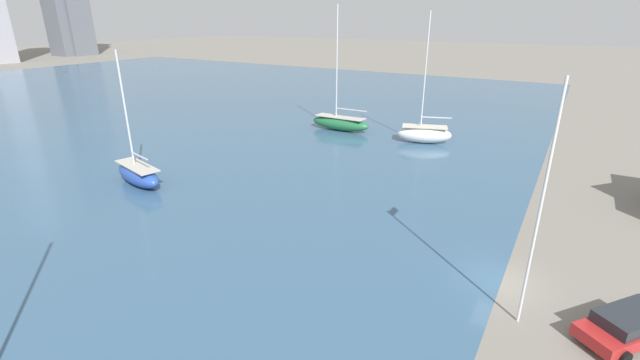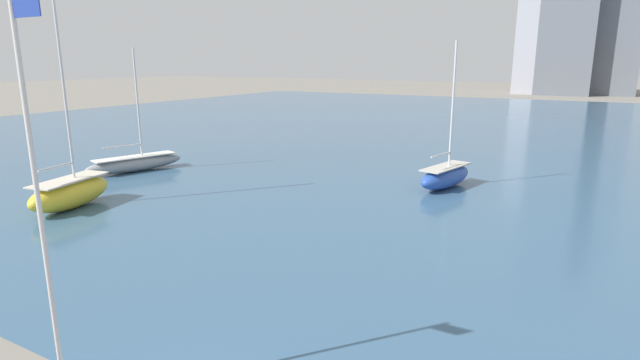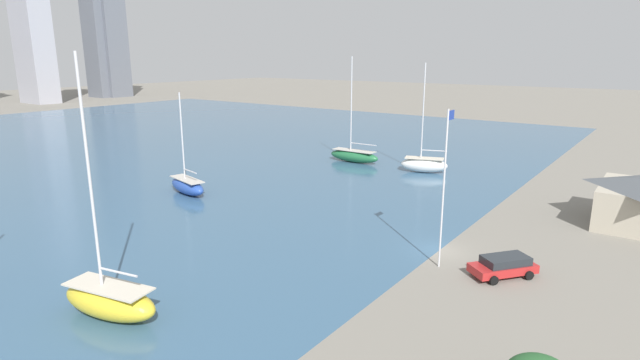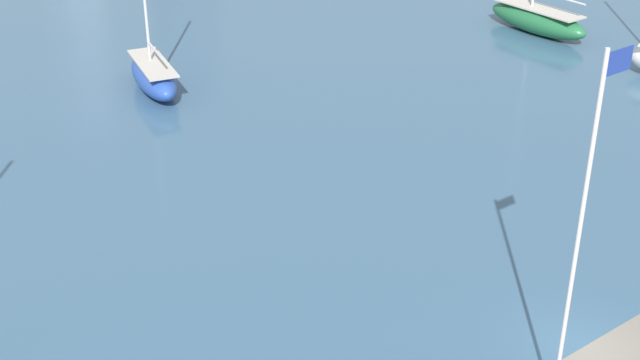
# 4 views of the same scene
# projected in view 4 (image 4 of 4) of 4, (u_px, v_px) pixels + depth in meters

# --- Properties ---
(ground_plane) EXTENTS (500.00, 500.00, 0.00)m
(ground_plane) POSITION_uv_depth(u_px,v_px,m) (582.00, 348.00, 32.01)
(ground_plane) COLOR gray
(flag_pole) EXTENTS (1.24, 0.14, 12.31)m
(flag_pole) POSITION_uv_depth(u_px,v_px,m) (581.00, 230.00, 26.39)
(flag_pole) COLOR silver
(flag_pole) RESTS_ON ground_plane
(sailboat_blue) EXTENTS (3.69, 7.26, 11.96)m
(sailboat_blue) POSITION_uv_depth(u_px,v_px,m) (154.00, 75.00, 53.61)
(sailboat_blue) COLOR #284CA8
(sailboat_blue) RESTS_ON harbor_water
(sailboat_green) EXTENTS (2.33, 8.46, 15.99)m
(sailboat_green) POSITION_uv_depth(u_px,v_px,m) (538.00, 19.00, 63.61)
(sailboat_green) COLOR #236B3D
(sailboat_green) RESTS_ON harbor_water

